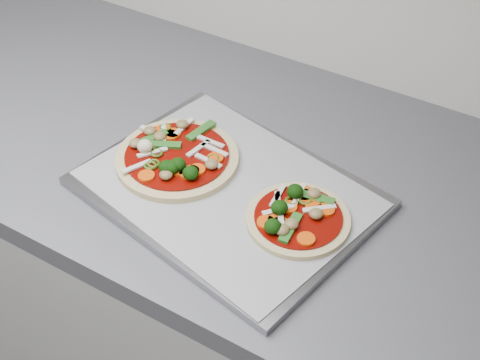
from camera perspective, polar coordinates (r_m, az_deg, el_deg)
The scene contains 6 objects.
base_cabinet at distance 1.58m, azimuth -12.84°, elevation -6.21°, with size 3.60×0.60×0.86m, color beige.
countertop at distance 1.29m, azimuth -15.86°, elevation 7.22°, with size 3.60×0.60×0.04m, color #56575D.
baking_tray at distance 0.99m, azimuth -1.09°, elevation -1.05°, with size 0.41×0.30×0.01m, color gray.
parchment at distance 0.99m, azimuth -1.09°, elevation -0.73°, with size 0.39×0.29×0.00m, color #949498.
pizza_left at distance 1.03m, azimuth -5.50°, elevation 1.97°, with size 0.20×0.20×0.03m.
pizza_right at distance 0.93m, azimuth 4.82°, elevation -3.09°, with size 0.15×0.15×0.03m.
Camera 1 is at (0.83, 0.61, 1.59)m, focal length 50.00 mm.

